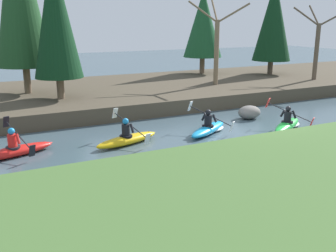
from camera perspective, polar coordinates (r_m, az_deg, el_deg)
The scene contains 12 objects.
ground_plane at distance 16.41m, azimuth 11.32°, elevation -0.99°, with size 90.00×90.00×0.00m, color #425660.
riverbank_far at distance 24.05m, azimuth -2.23°, elevation 5.21°, with size 44.00×10.38×0.73m.
conifer_tree_mid_left at distance 19.85m, azimuth -16.04°, elevation 15.22°, with size 2.32×2.32×6.95m.
conifer_tree_centre at distance 29.03m, azimuth 5.10°, elevation 14.57°, with size 2.77×2.77×5.90m.
conifer_tree_mid_right at distance 29.47m, azimuth 15.03°, elevation 14.63°, with size 2.69×2.69×6.62m.
bare_tree_mid_upstream at distance 23.88m, azimuth 7.06°, elevation 11.65°, with size 2.81×2.77×5.02m.
bare_tree_mid_downstream at distance 27.55m, azimuth 20.78°, elevation 10.97°, with size 2.66×2.63×4.74m.
kayaker_lead at distance 17.48m, azimuth 17.03°, elevation 0.29°, with size 2.63×1.98×1.20m.
kayaker_middle at distance 16.17m, azimuth 6.05°, elevation -0.29°, with size 2.61×1.99×1.20m.
kayaker_trailing at distance 14.66m, azimuth -5.88°, elevation -1.79°, with size 2.76×2.03×1.20m.
kayaker_far_back at distance 14.26m, azimuth -21.27°, elevation -3.24°, with size 2.76×2.03×1.20m.
boulder_midstream at distance 18.74m, azimuth 11.71°, elevation 1.97°, with size 1.11×0.87×0.63m.
Camera 1 is at (-9.86, -12.36, 4.42)m, focal length 42.00 mm.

